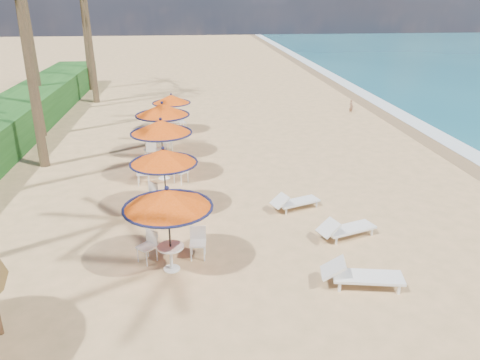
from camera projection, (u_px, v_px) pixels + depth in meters
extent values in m
plane|color=tan|center=(338.00, 261.00, 13.48)|extent=(160.00, 160.00, 0.00)
cube|color=white|center=(457.00, 146.00, 23.65)|extent=(1.20, 140.00, 0.04)
cube|color=olive|center=(440.00, 147.00, 23.56)|extent=(1.40, 140.00, 0.02)
cylinder|color=black|center=(169.00, 231.00, 12.64)|extent=(0.05, 0.05, 2.42)
cone|color=#DB4E13|center=(167.00, 199.00, 12.29)|extent=(2.42, 2.42, 0.53)
torus|color=#111434|center=(168.00, 207.00, 12.38)|extent=(2.43, 2.43, 0.07)
sphere|color=#111434|center=(167.00, 188.00, 12.17)|extent=(0.13, 0.13, 0.13)
cylinder|color=white|center=(170.00, 247.00, 12.82)|extent=(0.74, 0.74, 0.04)
cylinder|color=white|center=(171.00, 258.00, 12.95)|extent=(0.08, 0.08, 0.74)
cylinder|color=black|center=(165.00, 181.00, 16.11)|extent=(0.05, 0.05, 2.32)
cone|color=#DB4E13|center=(163.00, 156.00, 15.77)|extent=(2.32, 2.32, 0.51)
torus|color=#111434|center=(164.00, 163.00, 15.85)|extent=(2.33, 2.33, 0.07)
sphere|color=#111434|center=(163.00, 148.00, 15.66)|extent=(0.12, 0.12, 0.12)
cylinder|color=white|center=(166.00, 194.00, 16.28)|extent=(0.71, 0.71, 0.04)
cylinder|color=white|center=(166.00, 203.00, 16.41)|extent=(0.08, 0.08, 0.71)
cylinder|color=black|center=(162.00, 150.00, 19.06)|extent=(0.05, 0.05, 2.50)
cone|color=#DB4E13|center=(161.00, 127.00, 18.69)|extent=(2.50, 2.50, 0.54)
torus|color=#111434|center=(161.00, 133.00, 18.79)|extent=(2.50, 2.50, 0.08)
sphere|color=#111434|center=(160.00, 119.00, 18.58)|extent=(0.13, 0.13, 0.13)
cylinder|color=white|center=(163.00, 162.00, 19.24)|extent=(0.76, 0.76, 0.04)
cylinder|color=white|center=(164.00, 170.00, 19.38)|extent=(0.09, 0.09, 0.76)
cylinder|color=black|center=(164.00, 130.00, 21.80)|extent=(0.05, 0.05, 2.51)
cone|color=#DB4E13|center=(162.00, 110.00, 21.44)|extent=(2.51, 2.51, 0.55)
torus|color=#111434|center=(163.00, 115.00, 21.53)|extent=(2.51, 2.51, 0.08)
sphere|color=#111434|center=(162.00, 103.00, 21.32)|extent=(0.13, 0.13, 0.13)
cylinder|color=white|center=(164.00, 141.00, 21.99)|extent=(0.76, 0.76, 0.04)
cylinder|color=white|center=(165.00, 148.00, 22.13)|extent=(0.09, 0.09, 0.76)
cylinder|color=black|center=(172.00, 114.00, 25.66)|extent=(0.05, 0.05, 2.10)
cone|color=#DB4E13|center=(171.00, 99.00, 25.36)|extent=(2.10, 2.10, 0.46)
torus|color=#111434|center=(171.00, 103.00, 25.44)|extent=(2.10, 2.10, 0.06)
sphere|color=#111434|center=(171.00, 94.00, 25.26)|extent=(0.11, 0.11, 0.11)
cylinder|color=white|center=(172.00, 121.00, 25.82)|extent=(0.64, 0.64, 0.04)
cylinder|color=white|center=(173.00, 127.00, 25.93)|extent=(0.07, 0.07, 0.64)
cube|color=white|center=(368.00, 277.00, 12.20)|extent=(1.92, 0.99, 0.08)
cube|color=white|center=(333.00, 268.00, 12.18)|extent=(0.72, 0.76, 0.45)
cube|color=white|center=(367.00, 282.00, 12.26)|extent=(0.06, 0.06, 0.26)
cube|color=white|center=(350.00, 229.00, 14.76)|extent=(1.78, 1.11, 0.07)
cube|color=white|center=(328.00, 228.00, 14.36)|extent=(0.72, 0.76, 0.41)
cube|color=white|center=(349.00, 233.00, 14.82)|extent=(0.06, 0.06, 0.24)
cube|color=white|center=(298.00, 202.00, 16.72)|extent=(1.66, 1.07, 0.06)
cube|color=white|center=(280.00, 201.00, 16.32)|extent=(0.68, 0.71, 0.39)
cube|color=white|center=(298.00, 205.00, 16.77)|extent=(0.05, 0.05, 0.22)
cone|color=brown|center=(29.00, 68.00, 19.38)|extent=(0.44, 0.44, 8.59)
cone|color=brown|center=(29.00, 49.00, 23.71)|extent=(0.44, 0.44, 9.13)
cone|color=brown|center=(27.00, 15.00, 27.85)|extent=(0.44, 0.44, 11.97)
cone|color=brown|center=(89.00, 34.00, 31.54)|extent=(0.44, 0.44, 9.36)
cone|color=brown|center=(85.00, 35.00, 36.13)|extent=(0.44, 0.44, 8.45)
imported|color=#916449|center=(351.00, 106.00, 30.10)|extent=(0.33, 0.39, 0.91)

